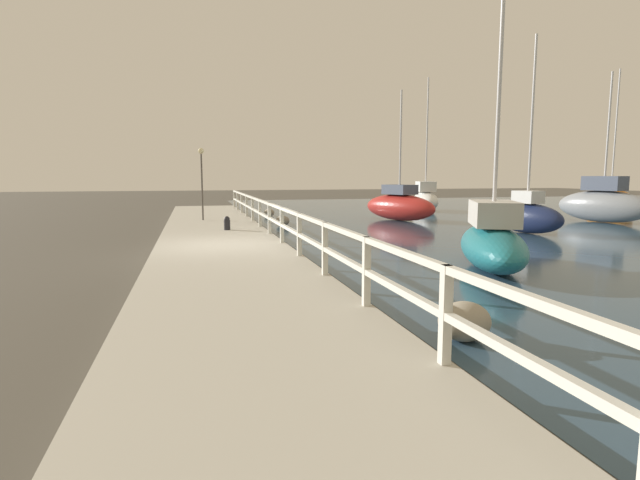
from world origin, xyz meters
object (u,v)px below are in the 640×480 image
dock_lamp (202,169)px  mooring_bollard (227,223)px  sailboat_gray (603,204)px  sailboat_navy (527,215)px  sailboat_teal (492,242)px  sailboat_red (399,206)px  sailboat_orange (611,198)px  sailboat_white (425,199)px

dock_lamp → mooring_bollard: bearing=-80.0°
dock_lamp → sailboat_gray: sailboat_gray is taller
mooring_bollard → sailboat_navy: (10.99, -1.21, 0.15)m
sailboat_teal → sailboat_navy: (5.44, 6.06, 0.03)m
mooring_bollard → sailboat_red: 9.78m
sailboat_orange → sailboat_navy: size_ratio=1.15×
dock_lamp → sailboat_orange: sailboat_orange is taller
mooring_bollard → sailboat_white: (12.55, 10.41, 0.22)m
sailboat_gray → sailboat_red: bearing=145.0°
sailboat_teal → sailboat_navy: bearing=72.5°
sailboat_gray → sailboat_navy: bearing=-169.8°
sailboat_teal → sailboat_orange: bearing=64.0°
sailboat_white → sailboat_gray: bearing=-47.2°
dock_lamp → sailboat_orange: (23.61, 2.94, -1.60)m
mooring_bollard → sailboat_white: sailboat_white is taller
mooring_bollard → sailboat_white: 16.31m
mooring_bollard → sailboat_red: (8.47, 4.88, 0.19)m
sailboat_gray → dock_lamp: bearing=157.4°
sailboat_navy → sailboat_gray: (6.19, 2.89, 0.19)m
sailboat_orange → sailboat_teal: bearing=-137.5°
sailboat_white → sailboat_red: sailboat_white is taller
dock_lamp → sailboat_navy: size_ratio=0.42×
dock_lamp → sailboat_gray: size_ratio=0.44×
dock_lamp → sailboat_red: 9.39m
dock_lamp → sailboat_teal: sailboat_teal is taller
mooring_bollard → sailboat_teal: sailboat_teal is taller
sailboat_teal → sailboat_gray: size_ratio=1.02×
mooring_bollard → sailboat_navy: sailboat_navy is taller
mooring_bollard → dock_lamp: bearing=100.0°
sailboat_teal → sailboat_navy: size_ratio=0.95×
sailboat_white → sailboat_red: 6.88m
sailboat_orange → sailboat_teal: 22.50m
sailboat_orange → sailboat_gray: sailboat_orange is taller
sailboat_orange → sailboat_red: 14.58m
sailboat_white → sailboat_navy: (-1.56, -11.63, -0.08)m
sailboat_orange → sailboat_white: bearing=164.9°
sailboat_orange → sailboat_navy: 14.49m
mooring_bollard → sailboat_white: size_ratio=0.06×
mooring_bollard → sailboat_gray: 17.26m
sailboat_white → dock_lamp: bearing=-139.7°
sailboat_white → sailboat_gray: (4.62, -8.73, 0.12)m
sailboat_white → sailboat_teal: bearing=-96.7°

